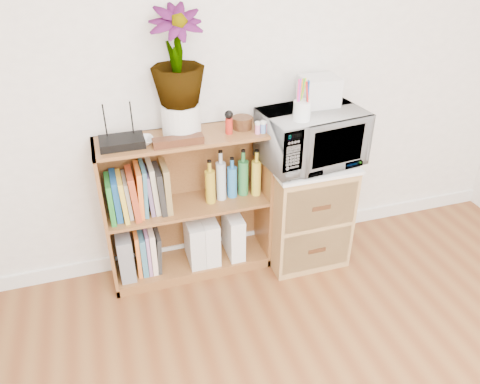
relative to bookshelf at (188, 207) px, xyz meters
name	(u,v)px	position (x,y,z in m)	size (l,w,h in m)	color
skirting_board	(236,240)	(0.35, 0.14, -0.42)	(4.00, 0.02, 0.10)	white
bookshelf	(188,207)	(0.00, 0.00, 0.00)	(1.00, 0.30, 0.95)	brown
wicker_unit	(304,211)	(0.75, -0.08, -0.12)	(0.50, 0.45, 0.70)	#9E7542
microwave	(311,137)	(0.75, -0.08, 0.41)	(0.58, 0.39, 0.32)	white
pen_cup	(302,111)	(0.63, -0.18, 0.62)	(0.10, 0.10, 0.11)	white
small_appliance	(319,91)	(0.82, 0.00, 0.65)	(0.21, 0.18, 0.17)	silver
router	(122,142)	(-0.34, -0.02, 0.50)	(0.24, 0.16, 0.04)	black
white_bowl	(142,141)	(-0.23, -0.03, 0.49)	(0.13, 0.13, 0.03)	white
plant_pot	(181,120)	(0.00, 0.02, 0.57)	(0.22, 0.22, 0.18)	silver
potted_plant	(177,57)	(0.00, 0.02, 0.91)	(0.28, 0.28, 0.51)	#296528
trinket_box	(178,141)	(-0.05, -0.10, 0.50)	(0.27, 0.07, 0.04)	#331C0E
kokeshi_doll	(229,126)	(0.26, -0.04, 0.52)	(0.04, 0.04, 0.09)	#AF2015
wooden_bowl	(242,123)	(0.35, 0.01, 0.51)	(0.12, 0.12, 0.07)	#33170D
paint_jars	(263,128)	(0.44, -0.09, 0.50)	(0.12, 0.04, 0.06)	pink
file_box	(125,253)	(-0.41, 0.00, -0.26)	(0.09, 0.24, 0.30)	gray
magazine_holder_left	(194,241)	(0.02, -0.01, -0.25)	(0.10, 0.24, 0.30)	silver
magazine_holder_mid	(209,238)	(0.12, -0.01, -0.25)	(0.10, 0.24, 0.30)	silver
magazine_holder_right	(233,234)	(0.28, -0.01, -0.25)	(0.10, 0.24, 0.30)	white
cookbooks	(139,192)	(-0.28, 0.00, 0.16)	(0.35, 0.20, 0.30)	#1F7628
liquor_bottles	(233,176)	(0.29, 0.00, 0.17)	(0.35, 0.06, 0.32)	gold
lower_books	(147,250)	(-0.28, 0.00, -0.26)	(0.16, 0.19, 0.30)	orange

